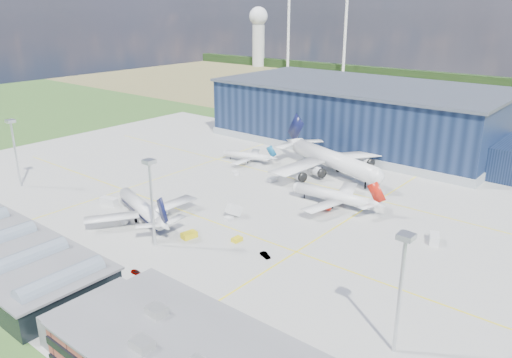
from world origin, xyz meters
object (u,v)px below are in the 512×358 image
Objects in this scene: gse_van_a at (109,201)px; car_b at (265,255)px; gse_van_b at (434,239)px; car_a at (137,272)px; light_mast_west at (14,142)px; airstair at (234,212)px; airliner_widebody at (334,151)px; gse_tug_a at (189,235)px; light_mast_center at (151,189)px; airliner_red at (333,190)px; airliner_regional at (247,153)px; light_mast_east at (402,275)px; hangar at (365,117)px; airliner_navy at (141,201)px; gse_cart_b at (235,173)px; gse_tug_b at (237,240)px; gse_cart_a at (272,179)px.

gse_van_a reaches higher than car_b.
gse_van_b is 1.65× the size of car_a.
gse_van_a is at bearing 13.32° from light_mast_west.
gse_van_a is 1.20× the size of airstair.
light_mast_west is 4.52× the size of gse_van_b.
airliner_widebody is 13.66× the size of gse_tug_a.
light_mast_center reaches higher than airliner_red.
airliner_regional reaches higher than car_a.
gse_tug_a is at bearing 172.02° from light_mast_east.
airliner_red is at bearing 143.28° from airliner_regional.
car_a is at bearing -83.63° from hangar.
airstair is (-17.31, -25.69, -3.64)m from airliner_red.
airliner_navy is 12.21× the size of gse_cart_b.
airliner_navy is 1.49× the size of airliner_regional.
hangar is 119.00m from gse_van_a.
light_mast_east reaches higher than gse_van_a.
light_mast_east is at bearing -32.84° from airliner_widebody.
light_mast_center is at bearing 32.73° from car_a.
light_mast_west is at bearing 180.00° from light_mast_center.
light_mast_center is at bearing -136.89° from gse_cart_b.
airliner_regional is 8.54× the size of gse_tug_b.
hangar reaches higher than gse_cart_b.
car_a is (-46.43, -58.96, -0.64)m from gse_van_b.
light_mast_east is 98.69m from gse_van_a.
light_mast_center is at bearing -84.95° from airstair.
gse_van_a is 55.23m from gse_cart_a.
airliner_regional is at bearing -60.85° from airliner_navy.
airliner_regional is at bearing 63.39° from car_b.
light_mast_west reaches higher than gse_van_b.
gse_tug_b is at bearing 163.40° from light_mast_east.
airstair is at bearing 52.09° from airliner_red.
gse_van_a is (37.75, 8.94, -14.22)m from light_mast_west.
light_mast_east is 5.79× the size of gse_tug_a.
gse_cart_b is at bearing 111.42° from light_mast_center.
gse_tug_a reaches higher than gse_cart_a.
hangar is 71.94m from gse_cart_b.
light_mast_center reaches higher than airstair.
light_mast_east is at bearing 0.00° from light_mast_west.
light_mast_east is at bearing 2.39° from gse_tug_a.
light_mast_center is 7.02× the size of gse_cart_a.
airliner_navy reaches higher than gse_van_a.
gse_tug_a is 1.40× the size of gse_cart_b.
airliner_navy reaches higher than airliner_red.
gse_cart_a reaches higher than gse_tug_b.
airliner_regional is 7.09× the size of gse_cart_a.
gse_cart_a is 62.52m from gse_van_b.
airstair is at bearing -179.56° from gse_van_b.
airliner_red is 6.76× the size of airstair.
gse_cart_b is (-27.41, -22.34, -8.24)m from airliner_widebody.
gse_tug_b is 0.54× the size of gse_van_b.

